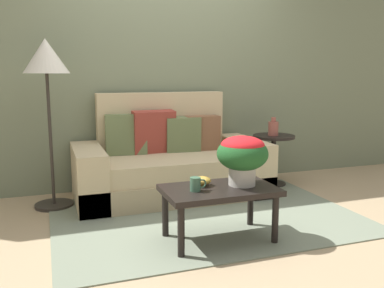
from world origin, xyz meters
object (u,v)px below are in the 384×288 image
potted_plant (242,154)px  coffee_mug (196,184)px  floor_lamp (46,68)px  snack_bowl (202,181)px  side_table (273,151)px  coffee_table (219,195)px  table_vase (273,128)px  couch (170,165)px

potted_plant → coffee_mug: size_ratio=3.12×
floor_lamp → snack_bowl: (1.04, -1.16, -0.84)m
side_table → floor_lamp: 2.50m
side_table → floor_lamp: floor_lamp is taller
side_table → floor_lamp: bearing=179.8°
snack_bowl → floor_lamp: bearing=132.0°
side_table → snack_bowl: (-1.29, -1.15, 0.06)m
coffee_table → coffee_mug: size_ratio=6.75×
coffee_table → potted_plant: bearing=3.0°
coffee_table → potted_plant: size_ratio=2.17×
coffee_table → table_vase: size_ratio=4.12×
potted_plant → coffee_mug: 0.43m
side_table → snack_bowl: 1.73m
couch → floor_lamp: 1.50m
couch → coffee_mug: couch is taller
couch → coffee_mug: size_ratio=15.41×
side_table → coffee_table: bearing=-133.5°
couch → coffee_table: bearing=-89.6°
potted_plant → floor_lamp: bearing=137.0°
potted_plant → couch: bearing=98.8°
couch → coffee_table: (0.01, -1.27, 0.04)m
coffee_table → floor_lamp: floor_lamp is taller
side_table → floor_lamp: size_ratio=0.37×
coffee_mug → couch: bearing=81.8°
potted_plant → snack_bowl: potted_plant is taller
snack_bowl → potted_plant: bearing=-16.1°
side_table → potted_plant: size_ratio=1.47×
coffee_table → potted_plant: 0.35m
side_table → potted_plant: bearing=-128.8°
snack_bowl → table_vase: (1.27, 1.14, 0.20)m
floor_lamp → coffee_mug: floor_lamp is taller
couch → side_table: couch is taller
potted_plant → snack_bowl: bearing=163.9°
floor_lamp → table_vase: 2.40m
potted_plant → coffee_mug: potted_plant is taller
table_vase → couch: bearing=177.9°
side_table → table_vase: 0.26m
coffee_table → snack_bowl: bearing=137.9°
couch → coffee_table: couch is taller
coffee_table → side_table: (1.18, 1.25, 0.04)m
floor_lamp → snack_bowl: 1.77m
couch → coffee_table: 1.27m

